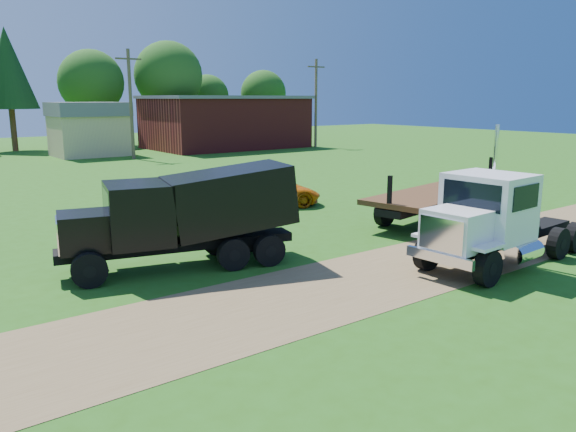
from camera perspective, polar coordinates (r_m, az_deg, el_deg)
ground at (r=17.02m, az=10.77°, el=-5.56°), size 140.00×140.00×0.00m
dirt_track at (r=17.02m, az=10.77°, el=-5.54°), size 120.00×4.20×0.01m
white_semi_tractor at (r=17.85m, az=19.80°, el=-0.43°), size 7.13×2.74×4.26m
black_dump_truck at (r=17.13m, az=-10.09°, el=0.39°), size 7.21×3.68×3.06m
orange_pickup at (r=26.60m, az=-1.87°, el=2.41°), size 5.28×3.74×1.34m
flatbed_trailer at (r=24.59m, az=15.73°, el=1.94°), size 9.34×4.28×2.31m
spectator_a at (r=21.24m, az=18.30°, el=-0.01°), size 0.69×0.49×1.77m
spectator_b at (r=22.39m, az=-10.33°, el=0.77°), size 0.84×0.69×1.60m
brick_building at (r=59.14m, az=-6.39°, el=9.50°), size 15.40×10.40×5.30m
tan_shed at (r=53.40m, az=-19.56°, el=8.40°), size 6.20×5.40×4.70m
utility_poles at (r=49.29m, az=-15.68°, el=11.07°), size 42.20×0.28×9.00m
tree_row at (r=61.66m, az=-24.36°, el=12.62°), size 60.01×13.20×11.67m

